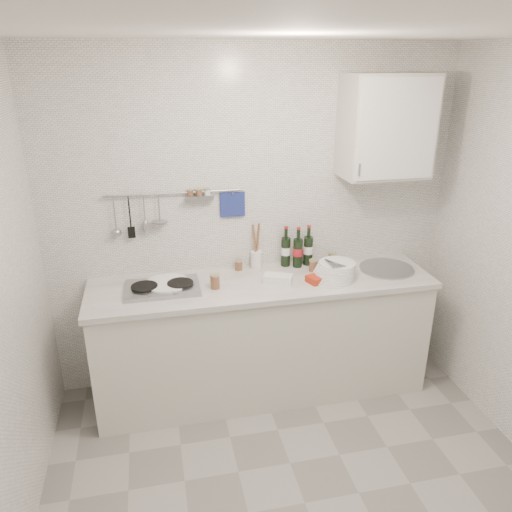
{
  "coord_description": "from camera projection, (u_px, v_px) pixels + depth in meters",
  "views": [
    {
      "loc": [
        -0.73,
        -2.03,
        2.4
      ],
      "look_at": [
        -0.09,
        0.9,
        1.2
      ],
      "focal_mm": 35.0,
      "sensor_mm": 36.0,
      "label": 1
    }
  ],
  "objects": [
    {
      "name": "strawberry_punnet",
      "position": [
        316.0,
        279.0,
        3.5
      ],
      "size": [
        0.14,
        0.14,
        0.05
      ],
      "primitive_type": "cube",
      "rotation": [
        0.0,
        0.0,
        0.36
      ],
      "color": "red",
      "rests_on": "counter"
    },
    {
      "name": "jar_c",
      "position": [
        314.0,
        265.0,
        3.68
      ],
      "size": [
        0.07,
        0.07,
        0.09
      ],
      "rotation": [
        0.0,
        0.0,
        -0.12
      ],
      "color": "brown",
      "rests_on": "counter"
    },
    {
      "name": "jar_d",
      "position": [
        215.0,
        281.0,
        3.4
      ],
      "size": [
        0.07,
        0.07,
        0.1
      ],
      "rotation": [
        0.0,
        0.0,
        0.38
      ],
      "color": "brown",
      "rests_on": "counter"
    },
    {
      "name": "ceiling",
      "position": [
        328.0,
        29.0,
        1.95
      ],
      "size": [
        3.0,
        3.0,
        0.0
      ],
      "primitive_type": "plane",
      "rotation": [
        3.14,
        0.0,
        0.0
      ],
      "color": "silver",
      "rests_on": "back_wall"
    },
    {
      "name": "plate_stack_sink",
      "position": [
        334.0,
        271.0,
        3.55
      ],
      "size": [
        0.33,
        0.31,
        0.12
      ],
      "rotation": [
        0.0,
        0.0,
        0.34
      ],
      "color": "white",
      "rests_on": "counter"
    },
    {
      "name": "jar_b",
      "position": [
        332.0,
        257.0,
        3.84
      ],
      "size": [
        0.06,
        0.06,
        0.08
      ],
      "rotation": [
        0.0,
        0.0,
        -0.28
      ],
      "color": "brown",
      "rests_on": "counter"
    },
    {
      "name": "wall_cabinet",
      "position": [
        387.0,
        126.0,
        3.44
      ],
      "size": [
        0.6,
        0.38,
        0.7
      ],
      "color": "beige",
      "rests_on": "back_wall"
    },
    {
      "name": "wall_rail",
      "position": [
        171.0,
        207.0,
        3.47
      ],
      "size": [
        0.98,
        0.09,
        0.34
      ],
      "color": "#93969B",
      "rests_on": "back_wall"
    },
    {
      "name": "floor",
      "position": [
        305.0,
        503.0,
        2.88
      ],
      "size": [
        3.0,
        3.0,
        0.0
      ],
      "primitive_type": "plane",
      "color": "slate",
      "rests_on": "ground"
    },
    {
      "name": "jar_a",
      "position": [
        239.0,
        265.0,
        3.7
      ],
      "size": [
        0.06,
        0.06,
        0.08
      ],
      "rotation": [
        0.0,
        0.0,
        0.18
      ],
      "color": "brown",
      "rests_on": "counter"
    },
    {
      "name": "plate_stack_hob",
      "position": [
        166.0,
        285.0,
        3.42
      ],
      "size": [
        0.32,
        0.32,
        0.04
      ],
      "rotation": [
        0.0,
        0.0,
        0.37
      ],
      "color": "#546CBE",
      "rests_on": "counter"
    },
    {
      "name": "utensil_crock",
      "position": [
        256.0,
        257.0,
        3.72
      ],
      "size": [
        0.09,
        0.09,
        0.36
      ],
      "rotation": [
        0.0,
        0.0,
        0.2
      ],
      "color": "white",
      "rests_on": "counter"
    },
    {
      "name": "butter_dish",
      "position": [
        278.0,
        279.0,
        3.5
      ],
      "size": [
        0.22,
        0.17,
        0.06
      ],
      "primitive_type": "cube",
      "rotation": [
        0.0,
        0.0,
        -0.43
      ],
      "color": "white",
      "rests_on": "counter"
    },
    {
      "name": "counter",
      "position": [
        263.0,
        340.0,
        3.72
      ],
      "size": [
        2.44,
        0.64,
        0.96
      ],
      "color": "beige",
      "rests_on": "floor"
    },
    {
      "name": "back_wall",
      "position": [
        254.0,
        224.0,
        3.68
      ],
      "size": [
        3.0,
        0.02,
        2.5
      ],
      "primitive_type": "cube",
      "color": "silver",
      "rests_on": "floor"
    },
    {
      "name": "wine_bottles",
      "position": [
        297.0,
        246.0,
        3.74
      ],
      "size": [
        0.25,
        0.11,
        0.31
      ],
      "rotation": [
        0.0,
        0.0,
        -0.09
      ],
      "color": "black",
      "rests_on": "counter"
    }
  ]
}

